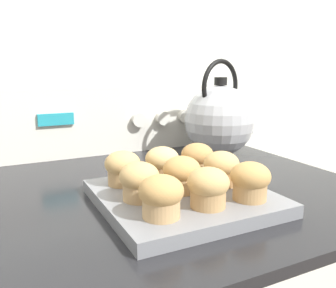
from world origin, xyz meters
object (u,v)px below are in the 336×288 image
Objects in this scene: muffin_r0_c0 at (161,196)px; muffin_r1_c1 at (182,174)px; muffin_r1_c2 at (221,168)px; muffin_r0_c2 at (250,181)px; muffin_r1_c0 at (139,181)px; muffin_r0_c1 at (208,187)px; tea_kettle at (220,119)px; muffin_r2_c1 at (162,163)px; muffin_pan at (182,197)px; muffin_r2_c0 at (123,168)px; muffin_r2_c2 at (197,158)px.

muffin_r0_c0 is 1.00× the size of muffin_r1_c1.
muffin_r0_c2 is at bearing -90.71° from muffin_r1_c2.
muffin_r0_c1 is at bearing -42.31° from muffin_r1_c0.
muffin_r2_c1 is at bearing -144.51° from tea_kettle.
muffin_r0_c0 and muffin_r0_c2 have the same top height.
tea_kettle is (0.34, 0.27, 0.04)m from muffin_r1_c0.
muffin_pan is 4.29× the size of muffin_r0_c0.
muffin_r2_c0 and muffin_r2_c2 have the same top height.
muffin_r1_c0 is at bearing -178.95° from muffin_r1_c2.
muffin_r1_c0 is at bearing -152.43° from muffin_r2_c2.
muffin_r0_c1 is 1.00× the size of muffin_r0_c2.
muffin_r1_c1 is at bearing 2.34° from muffin_r1_c0.
muffin_r0_c2 and muffin_r1_c2 have the same top height.
muffin_pan is 4.29× the size of muffin_r0_c1.
muffin_r1_c2 is at bearing -0.21° from muffin_r1_c1.
muffin_r0_c1 is 0.16m from muffin_r2_c1.
tea_kettle is (0.26, 0.27, 0.09)m from muffin_pan.
muffin_r2_c2 is at bearing 45.27° from muffin_r1_c1.
muffin_r2_c1 is 1.00× the size of muffin_r2_c2.
muffin_r2_c0 is (-0.00, 0.16, 0.00)m from muffin_r0_c0.
muffin_r1_c2 is 0.26× the size of tea_kettle.
muffin_r1_c0 is at bearing -177.66° from muffin_r1_c1.
muffin_pan is 0.12m from muffin_r2_c2.
muffin_r0_c2 is at bearing -117.26° from tea_kettle.
muffin_r1_c0 is 1.00× the size of muffin_r1_c1.
muffin_pan is 4.29× the size of muffin_r1_c0.
muffin_r0_c2 is 1.00× the size of muffin_r2_c2.
tea_kettle is at bearing 45.75° from muffin_r2_c2.
muffin_r2_c2 is at bearing 46.07° from muffin_pan.
muffin_r2_c2 is (0.08, -0.00, 0.00)m from muffin_r2_c1.
muffin_r2_c1 is at bearing 134.46° from muffin_r1_c2.
muffin_r2_c0 is at bearing 88.98° from muffin_r1_c0.
tea_kettle is at bearing 45.77° from muffin_r0_c0.
muffin_r2_c2 is (0.16, 0.08, 0.00)m from muffin_r1_c0.
muffin_r2_c2 is at bearing 90.76° from muffin_r0_c2.
muffin_r1_c0 is at bearing 153.73° from muffin_r0_c2.
muffin_r1_c1 is at bearing -134.39° from tea_kettle.
muffin_r0_c0 is 0.22m from muffin_r2_c2.
muffin_r2_c1 is at bearing 46.14° from muffin_r1_c0.
muffin_r1_c2 reaches higher than muffin_pan.
muffin_r0_c1 is 0.11m from muffin_r1_c2.
muffin_r2_c0 is (-0.16, 0.16, 0.00)m from muffin_r0_c2.
muffin_r0_c1 and muffin_r1_c2 have the same top height.
muffin_r1_c0 is 0.43m from tea_kettle.
muffin_r2_c0 is 1.00× the size of muffin_r2_c2.
muffin_r2_c0 is 0.26× the size of tea_kettle.
muffin_r2_c0 is at bearing 179.09° from muffin_r2_c2.
muffin_pan is 4.29× the size of muffin_r2_c1.
muffin_r0_c1 is 1.00× the size of muffin_r1_c2.
tea_kettle reaches higher than muffin_r2_c2.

